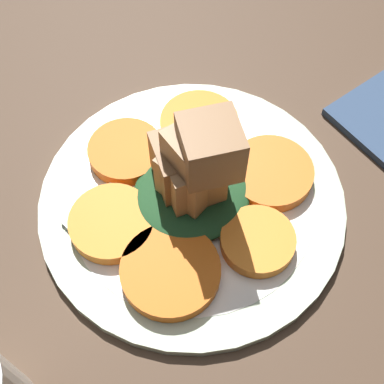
{
  "coord_description": "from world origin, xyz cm",
  "views": [
    {
      "loc": [
        14.3,
        19.1,
        43.34
      ],
      "look_at": [
        0.0,
        0.0,
        4.1
      ],
      "focal_mm": 50.0,
      "sensor_mm": 36.0,
      "label": 1
    }
  ],
  "objects": [
    {
      "name": "table_slab",
      "position": [
        0.0,
        0.0,
        1.0
      ],
      "size": [
        120.0,
        120.0,
        2.0
      ],
      "primitive_type": "cube",
      "color": "#4C3828",
      "rests_on": "ground"
    },
    {
      "name": "plate",
      "position": [
        0.0,
        0.0,
        2.52
      ],
      "size": [
        26.9,
        26.9,
        1.05
      ],
      "color": "beige",
      "rests_on": "table_slab"
    },
    {
      "name": "carrot_slice_0",
      "position": [
        7.08,
        -1.79,
        3.72
      ],
      "size": [
        7.18,
        7.18,
        1.25
      ],
      "primitive_type": "cylinder",
      "color": "orange",
      "rests_on": "plate"
    },
    {
      "name": "carrot_slice_1",
      "position": [
        5.67,
        4.7,
        3.72
      ],
      "size": [
        8.06,
        8.06,
        1.25
      ],
      "primitive_type": "cylinder",
      "color": "orange",
      "rests_on": "plate"
    },
    {
      "name": "carrot_slice_2",
      "position": [
        -1.64,
        6.84,
        3.72
      ],
      "size": [
        6.21,
        6.21,
        1.25
      ],
      "primitive_type": "cylinder",
      "color": "orange",
      "rests_on": "plate"
    },
    {
      "name": "carrot_slice_3",
      "position": [
        -6.93,
        2.41,
        3.72
      ],
      "size": [
        7.53,
        7.53,
        1.25
      ],
      "primitive_type": "cylinder",
      "color": "orange",
      "rests_on": "plate"
    },
    {
      "name": "carrot_slice_4",
      "position": [
        -5.18,
        -5.78,
        3.72
      ],
      "size": [
        7.39,
        7.39,
        1.25
      ],
      "primitive_type": "cylinder",
      "color": "orange",
      "rests_on": "plate"
    },
    {
      "name": "carrot_slice_5",
      "position": [
        2.09,
        -7.27,
        3.72
      ],
      "size": [
        6.86,
        6.86,
        1.25
      ],
      "primitive_type": "cylinder",
      "color": "#D56013",
      "rests_on": "plate"
    },
    {
      "name": "center_pile",
      "position": [
        -0.15,
        0.04,
        7.01
      ],
      "size": [
        10.65,
        9.58,
        10.52
      ],
      "color": "#1E4723",
      "rests_on": "plate"
    },
    {
      "name": "fork",
      "position": [
        0.18,
        -5.67,
        3.3
      ],
      "size": [
        19.63,
        4.67,
        0.4
      ],
      "rotation": [
        0.0,
        0.0,
        0.15
      ],
      "color": "silver",
      "rests_on": "plate"
    }
  ]
}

